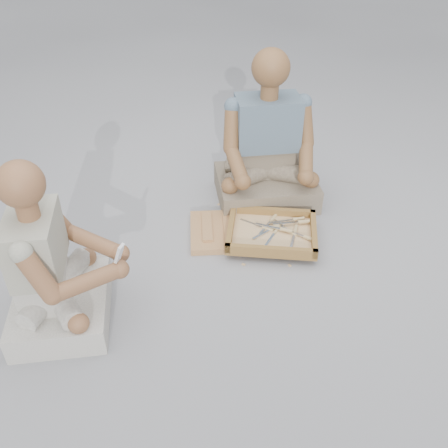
# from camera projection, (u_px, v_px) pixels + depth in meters

# --- Properties ---
(ground) EXTENTS (60.00, 60.00, 0.00)m
(ground) POSITION_uv_depth(u_px,v_px,m) (221.00, 289.00, 2.57)
(ground) COLOR #95969B
(ground) RESTS_ON ground
(carved_panel) EXTENTS (0.62, 0.45, 0.04)m
(carved_panel) POSITION_uv_depth(u_px,v_px,m) (240.00, 231.00, 2.95)
(carved_panel) COLOR #A5683F
(carved_panel) RESTS_ON ground
(tool_tray) EXTENTS (0.52, 0.43, 0.07)m
(tool_tray) POSITION_uv_depth(u_px,v_px,m) (272.00, 233.00, 2.86)
(tool_tray) COLOR brown
(tool_tray) RESTS_ON carved_panel
(chisel_0) EXTENTS (0.20, 0.12, 0.02)m
(chisel_0) POSITION_uv_depth(u_px,v_px,m) (264.00, 228.00, 2.89)
(chisel_0) COLOR silver
(chisel_0) RESTS_ON tool_tray
(chisel_1) EXTENTS (0.22, 0.08, 0.02)m
(chisel_1) POSITION_uv_depth(u_px,v_px,m) (283.00, 229.00, 2.85)
(chisel_1) COLOR silver
(chisel_1) RESTS_ON tool_tray
(chisel_2) EXTENTS (0.06, 0.22, 0.02)m
(chisel_2) POSITION_uv_depth(u_px,v_px,m) (295.00, 232.00, 2.85)
(chisel_2) COLOR silver
(chisel_2) RESTS_ON tool_tray
(chisel_3) EXTENTS (0.15, 0.19, 0.02)m
(chisel_3) POSITION_uv_depth(u_px,v_px,m) (289.00, 231.00, 2.87)
(chisel_3) COLOR silver
(chisel_3) RESTS_ON tool_tray
(chisel_4) EXTENTS (0.22, 0.08, 0.02)m
(chisel_4) POSITION_uv_depth(u_px,v_px,m) (295.00, 219.00, 2.95)
(chisel_4) COLOR silver
(chisel_4) RESTS_ON tool_tray
(chisel_5) EXTENTS (0.11, 0.21, 0.02)m
(chisel_5) POSITION_uv_depth(u_px,v_px,m) (276.00, 232.00, 2.87)
(chisel_5) COLOR silver
(chisel_5) RESTS_ON tool_tray
(chisel_6) EXTENTS (0.11, 0.21, 0.02)m
(chisel_6) POSITION_uv_depth(u_px,v_px,m) (272.00, 220.00, 2.96)
(chisel_6) COLOR silver
(chisel_6) RESTS_ON tool_tray
(chisel_7) EXTENTS (0.22, 0.06, 0.02)m
(chisel_7) POSITION_uv_depth(u_px,v_px,m) (300.00, 222.00, 2.91)
(chisel_7) COLOR silver
(chisel_7) RESTS_ON tool_tray
(chisel_8) EXTENTS (0.17, 0.16, 0.02)m
(chisel_8) POSITION_uv_depth(u_px,v_px,m) (274.00, 228.00, 2.89)
(chisel_8) COLOR silver
(chisel_8) RESTS_ON tool_tray
(chisel_9) EXTENTS (0.20, 0.13, 0.02)m
(chisel_9) POSITION_uv_depth(u_px,v_px,m) (306.00, 237.00, 2.81)
(chisel_9) COLOR silver
(chisel_9) RESTS_ON tool_tray
(wood_chip_0) EXTENTS (0.02, 0.02, 0.00)m
(wood_chip_0) POSITION_uv_depth(u_px,v_px,m) (236.00, 209.00, 3.16)
(wood_chip_0) COLOR tan
(wood_chip_0) RESTS_ON ground
(wood_chip_1) EXTENTS (0.02, 0.02, 0.00)m
(wood_chip_1) POSITION_uv_depth(u_px,v_px,m) (277.00, 205.00, 3.20)
(wood_chip_1) COLOR tan
(wood_chip_1) RESTS_ON ground
(wood_chip_2) EXTENTS (0.02, 0.02, 0.00)m
(wood_chip_2) POSITION_uv_depth(u_px,v_px,m) (290.00, 265.00, 2.72)
(wood_chip_2) COLOR tan
(wood_chip_2) RESTS_ON ground
(wood_chip_3) EXTENTS (0.02, 0.02, 0.00)m
(wood_chip_3) POSITION_uv_depth(u_px,v_px,m) (278.00, 206.00, 3.19)
(wood_chip_3) COLOR tan
(wood_chip_3) RESTS_ON ground
(wood_chip_4) EXTENTS (0.02, 0.02, 0.00)m
(wood_chip_4) POSITION_uv_depth(u_px,v_px,m) (244.00, 224.00, 3.03)
(wood_chip_4) COLOR tan
(wood_chip_4) RESTS_ON ground
(wood_chip_5) EXTENTS (0.02, 0.02, 0.00)m
(wood_chip_5) POSITION_uv_depth(u_px,v_px,m) (263.00, 224.00, 3.03)
(wood_chip_5) COLOR tan
(wood_chip_5) RESTS_ON ground
(wood_chip_6) EXTENTS (0.02, 0.02, 0.00)m
(wood_chip_6) POSITION_uv_depth(u_px,v_px,m) (315.00, 222.00, 3.05)
(wood_chip_6) COLOR tan
(wood_chip_6) RESTS_ON ground
(wood_chip_7) EXTENTS (0.02, 0.02, 0.00)m
(wood_chip_7) POSITION_uv_depth(u_px,v_px,m) (276.00, 217.00, 3.09)
(wood_chip_7) COLOR tan
(wood_chip_7) RESTS_ON ground
(wood_chip_8) EXTENTS (0.02, 0.02, 0.00)m
(wood_chip_8) POSITION_uv_depth(u_px,v_px,m) (301.00, 220.00, 3.06)
(wood_chip_8) COLOR tan
(wood_chip_8) RESTS_ON ground
(wood_chip_9) EXTENTS (0.02, 0.02, 0.00)m
(wood_chip_9) POSITION_uv_depth(u_px,v_px,m) (292.00, 234.00, 2.95)
(wood_chip_9) COLOR tan
(wood_chip_9) RESTS_ON ground
(wood_chip_10) EXTENTS (0.02, 0.02, 0.00)m
(wood_chip_10) POSITION_uv_depth(u_px,v_px,m) (281.00, 224.00, 3.03)
(wood_chip_10) COLOR tan
(wood_chip_10) RESTS_ON ground
(wood_chip_11) EXTENTS (0.02, 0.02, 0.00)m
(wood_chip_11) POSITION_uv_depth(u_px,v_px,m) (264.00, 251.00, 2.82)
(wood_chip_11) COLOR tan
(wood_chip_11) RESTS_ON ground
(wood_chip_12) EXTENTS (0.02, 0.02, 0.00)m
(wood_chip_12) POSITION_uv_depth(u_px,v_px,m) (244.00, 264.00, 2.73)
(wood_chip_12) COLOR tan
(wood_chip_12) RESTS_ON ground
(wood_chip_13) EXTENTS (0.02, 0.02, 0.00)m
(wood_chip_13) POSITION_uv_depth(u_px,v_px,m) (219.00, 204.00, 3.21)
(wood_chip_13) COLOR tan
(wood_chip_13) RESTS_ON ground
(craftsman) EXTENTS (0.61, 0.62, 0.85)m
(craftsman) POSITION_uv_depth(u_px,v_px,m) (52.00, 271.00, 2.25)
(craftsman) COLOR beige
(craftsman) RESTS_ON ground
(companion) EXTENTS (0.70, 0.60, 0.96)m
(companion) POSITION_uv_depth(u_px,v_px,m) (267.00, 153.00, 3.10)
(companion) COLOR #81745C
(companion) RESTS_ON ground
(mobile_phone) EXTENTS (0.06, 0.05, 0.10)m
(mobile_phone) POSITION_uv_depth(u_px,v_px,m) (119.00, 253.00, 2.17)
(mobile_phone) COLOR silver
(mobile_phone) RESTS_ON craftsman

